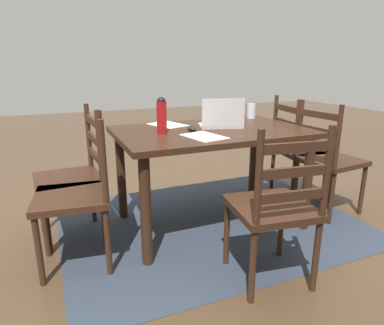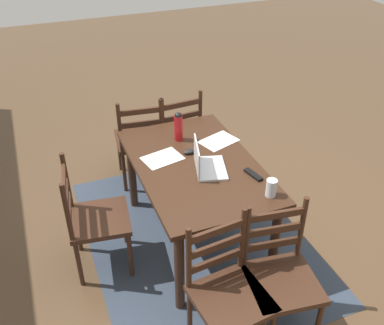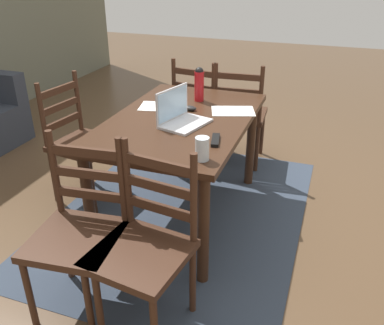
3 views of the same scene
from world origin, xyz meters
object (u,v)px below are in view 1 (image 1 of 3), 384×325
object	(u,v)px
water_bottle	(162,115)
drinking_glass	(251,111)
tv_remote	(226,119)
chair_left_near	(299,150)
chair_far_head	(275,208)
chair_right_near	(74,177)
computer_mouse	(192,128)
chair_right_far	(79,195)
laptop	(222,120)
chair_left_far	(328,160)
dining_table	(212,143)

from	to	relation	value
water_bottle	drinking_glass	distance (m)	1.00
tv_remote	chair_left_near	bearing A→B (deg)	65.08
chair_far_head	chair_right_near	world-z (taller)	same
drinking_glass	computer_mouse	xyz separation A→B (m)	(0.71, 0.33, -0.05)
chair_right_far	drinking_glass	world-z (taller)	chair_right_far
laptop	water_bottle	world-z (taller)	water_bottle
chair_right_far	drinking_glass	distance (m)	1.67
chair_right_near	chair_far_head	bearing A→B (deg)	134.57
chair_left_far	tv_remote	distance (m)	0.92
dining_table	computer_mouse	distance (m)	0.20
chair_far_head	computer_mouse	size ratio (longest dim) A/B	9.50
computer_mouse	tv_remote	bearing A→B (deg)	-145.73
tv_remote	drinking_glass	bearing A→B (deg)	77.23
laptop	water_bottle	bearing A→B (deg)	4.06
chair_left_near	water_bottle	size ratio (longest dim) A/B	3.77
computer_mouse	tv_remote	distance (m)	0.56
laptop	chair_left_far	bearing A→B (deg)	166.50
chair_far_head	laptop	size ratio (longest dim) A/B	2.58
water_bottle	drinking_glass	world-z (taller)	water_bottle
chair_right_near	water_bottle	distance (m)	0.77
laptop	computer_mouse	distance (m)	0.26
chair_left_far	computer_mouse	world-z (taller)	chair_left_far
chair_right_near	chair_left_far	size ratio (longest dim) A/B	1.00
dining_table	computer_mouse	xyz separation A→B (m)	(0.16, -0.01, 0.12)
tv_remote	water_bottle	bearing A→B (deg)	-76.83
chair_right_far	chair_right_near	bearing A→B (deg)	-90.03
laptop	drinking_glass	xyz separation A→B (m)	(-0.46, -0.30, 0.01)
chair_right_far	water_bottle	xyz separation A→B (m)	(-0.61, -0.18, 0.43)
tv_remote	computer_mouse	bearing A→B (deg)	-67.39
dining_table	chair_left_far	distance (m)	1.03
dining_table	chair_far_head	distance (m)	0.84
chair_left_near	laptop	xyz separation A→B (m)	(0.90, 0.15, 0.36)
drinking_glass	chair_right_far	bearing A→B (deg)	18.54
dining_table	water_bottle	xyz separation A→B (m)	(0.39, 0.00, 0.23)
chair_far_head	chair_right_far	distance (m)	1.18
chair_left_far	computer_mouse	size ratio (longest dim) A/B	9.50
chair_right_near	laptop	world-z (taller)	laptop
water_bottle	drinking_glass	size ratio (longest dim) A/B	1.97
chair_left_near	water_bottle	xyz separation A→B (m)	(1.38, 0.19, 0.43)
chair_left_near	drinking_glass	xyz separation A→B (m)	(0.44, -0.15, 0.37)
chair_right_far	chair_left_near	xyz separation A→B (m)	(-1.99, -0.37, 0.00)
chair_far_head	chair_right_near	size ratio (longest dim) A/B	1.00
laptop	tv_remote	xyz separation A→B (m)	(-0.20, -0.30, -0.05)
water_bottle	drinking_glass	xyz separation A→B (m)	(-0.94, -0.34, -0.07)
dining_table	drinking_glass	size ratio (longest dim) A/B	11.00
chair_left_near	computer_mouse	size ratio (longest dim) A/B	9.50
dining_table	chair_far_head	world-z (taller)	chair_far_head
laptop	computer_mouse	size ratio (longest dim) A/B	3.68
water_bottle	chair_right_near	bearing A→B (deg)	-17.09
laptop	chair_right_near	bearing A→B (deg)	-7.91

